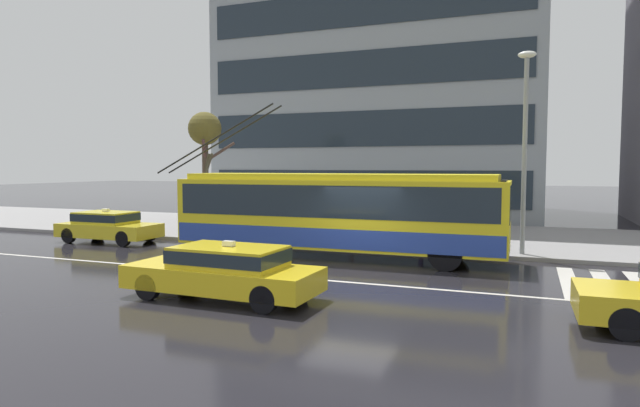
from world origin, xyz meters
TOP-DOWN VIEW (x-y plane):
  - ground_plane at (0.00, 0.00)m, footprint 160.00×160.00m
  - sidewalk_slab at (0.00, 9.03)m, footprint 80.00×10.00m
  - crosswalk_stripe_edge_near at (5.94, 1.02)m, footprint 0.44×4.40m
  - crosswalk_stripe_inner_a at (6.84, 1.02)m, footprint 0.44×4.40m
  - lane_centre_line at (0.00, -1.20)m, footprint 72.00×0.14m
  - trolleybus at (-1.25, 2.43)m, footprint 12.78×2.65m
  - taxi_queued_behind_bus at (-11.43, 2.62)m, footprint 4.22×1.83m
  - taxi_oncoming_near at (-1.83, -4.00)m, footprint 4.74×1.91m
  - pedestrian_at_shelter at (1.21, 4.78)m, footprint 1.31×1.31m
  - pedestrian_approaching_curb at (-2.10, 6.64)m, footprint 1.19×1.19m
  - street_lamp at (4.69, 4.69)m, footprint 0.60×0.32m
  - street_tree_bare at (-9.05, 6.29)m, footprint 2.00×1.62m
  - office_tower_corner_left at (-4.40, 22.18)m, footprint 20.41×14.21m

SIDE VIEW (x-z plane):
  - ground_plane at x=0.00m, z-range 0.00..0.00m
  - lane_centre_line at x=0.00m, z-range 0.00..0.01m
  - crosswalk_stripe_edge_near at x=5.94m, z-range 0.00..0.01m
  - crosswalk_stripe_inner_a at x=6.84m, z-range 0.00..0.01m
  - sidewalk_slab at x=0.00m, z-range 0.00..0.14m
  - taxi_queued_behind_bus at x=-11.43m, z-range 0.01..1.40m
  - taxi_oncoming_near at x=-1.83m, z-range 0.01..1.40m
  - trolleybus at x=-1.25m, z-range -1.08..4.27m
  - pedestrian_at_shelter at x=1.21m, z-range 0.71..2.64m
  - pedestrian_approaching_curb at x=-2.10m, z-range 0.71..2.65m
  - street_lamp at x=4.69m, z-range 0.75..7.63m
  - street_tree_bare at x=-9.05m, z-range 1.87..7.36m
  - office_tower_corner_left at x=-4.40m, z-range 0.01..27.99m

